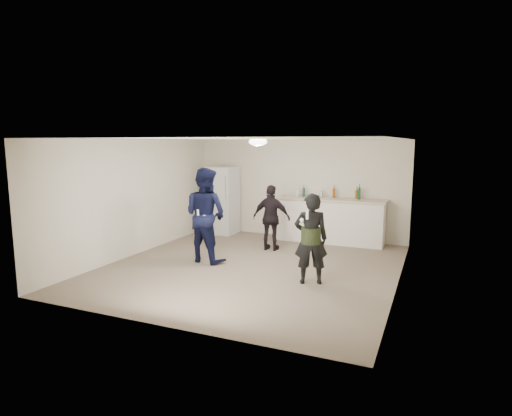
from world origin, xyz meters
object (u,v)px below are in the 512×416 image
at_px(shaker, 321,194).
at_px(woman, 311,239).
at_px(man, 205,215).
at_px(fridge, 223,200).
at_px(counter, 329,221).
at_px(spectator, 271,218).

relative_size(shaker, woman, 0.11).
bearing_deg(shaker, woman, -78.46).
bearing_deg(shaker, man, -121.93).
xyz_separation_m(fridge, shaker, (2.65, 0.17, 0.28)).
bearing_deg(shaker, fridge, -176.44).
height_order(fridge, man, man).
bearing_deg(fridge, shaker, 3.56).
xyz_separation_m(counter, shaker, (-0.24, 0.10, 0.65)).
relative_size(counter, shaker, 15.29).
bearing_deg(woman, counter, -103.82).
distance_m(fridge, man, 2.75).
xyz_separation_m(counter, fridge, (-2.90, -0.07, 0.38)).
xyz_separation_m(counter, woman, (0.42, -3.17, 0.27)).
xyz_separation_m(shaker, spectator, (-0.79, -1.36, -0.43)).
xyz_separation_m(shaker, man, (-1.71, -2.74, -0.21)).
distance_m(man, woman, 2.44).
relative_size(counter, spectator, 1.74).
xyz_separation_m(counter, man, (-1.95, -2.65, 0.44)).
distance_m(shaker, woman, 3.35).
bearing_deg(spectator, woman, 125.59).
bearing_deg(man, counter, -116.77).
bearing_deg(man, shaker, -112.31).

